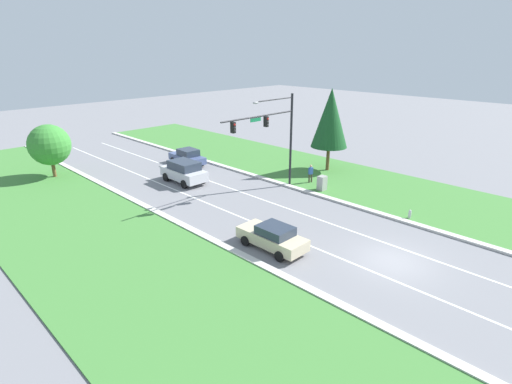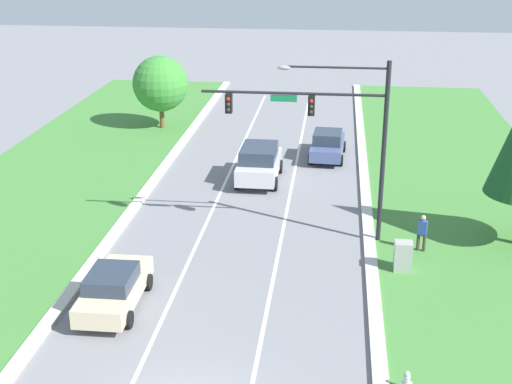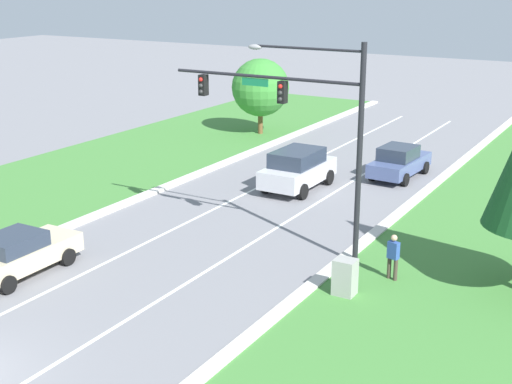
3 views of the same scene
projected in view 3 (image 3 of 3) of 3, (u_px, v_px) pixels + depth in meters
traffic_signal_mast at (303, 114)px, 25.51m from camera, size 7.77×0.41×7.90m
silver_suv at (298, 169)px, 34.57m from camera, size 2.27×4.61×1.96m
slate_blue_sedan at (399, 162)px, 36.59m from camera, size 2.18×4.53×1.68m
champagne_sedan at (19, 253)px, 24.73m from camera, size 1.99×4.47×1.53m
utility_cabinet at (345, 278)px, 23.05m from camera, size 0.70×0.60×1.29m
pedestrian at (393, 256)px, 24.11m from camera, size 0.42×0.31×1.69m
oak_near_left_tree at (260, 88)px, 45.73m from camera, size 3.70×3.70×4.94m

